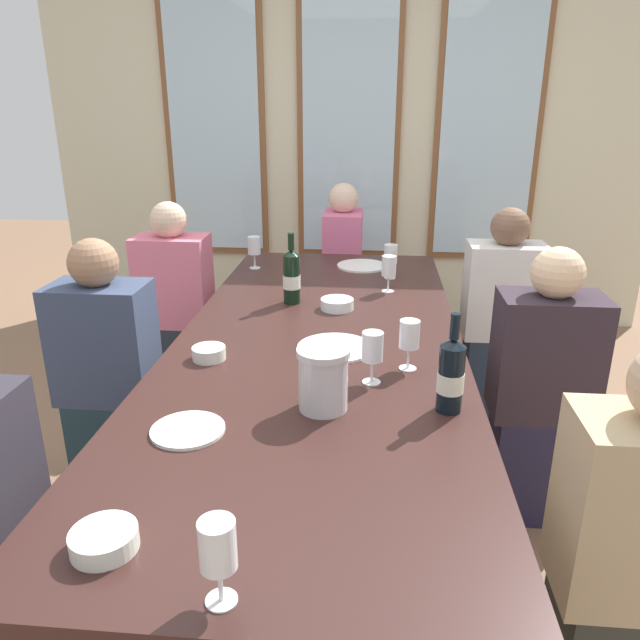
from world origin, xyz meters
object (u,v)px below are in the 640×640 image
at_px(seated_person_0, 109,380).
at_px(seated_person_6, 343,273).
at_px(dining_table, 318,354).
at_px(seated_person_1, 541,395).
at_px(wine_bottle_0, 292,277).
at_px(tasting_bowl_2, 209,353).
at_px(wine_glass_4, 391,256).
at_px(wine_glass_5, 218,549).
at_px(seated_person_5, 634,566).
at_px(seated_person_3, 500,321).
at_px(seated_person_2, 176,310).
at_px(white_plate_0, 188,430).
at_px(wine_bottle_1, 451,375).
at_px(wine_glass_2, 254,246).
at_px(wine_glass_0, 389,267).
at_px(white_plate_1, 335,348).
at_px(tasting_bowl_1, 337,304).
at_px(tasting_bowl_0, 104,540).
at_px(wine_glass_1, 372,349).
at_px(white_plate_2, 362,266).
at_px(metal_pitcher, 323,379).

bearing_deg(seated_person_0, seated_person_6, 63.09).
height_order(dining_table, seated_person_1, seated_person_1).
distance_m(dining_table, wine_bottle_0, 0.50).
height_order(tasting_bowl_2, wine_glass_4, wine_glass_4).
bearing_deg(wine_glass_5, seated_person_5, 24.08).
xyz_separation_m(wine_glass_5, seated_person_3, (0.92, 2.16, -0.33)).
bearing_deg(tasting_bowl_2, seated_person_5, -28.38).
bearing_deg(seated_person_2, white_plate_0, -70.51).
relative_size(wine_bottle_0, wine_glass_5, 1.82).
bearing_deg(wine_bottle_1, wine_glass_5, -122.41).
bearing_deg(wine_glass_5, dining_table, 87.54).
bearing_deg(wine_glass_2, tasting_bowl_2, -86.52).
distance_m(dining_table, wine_glass_0, 0.72).
distance_m(white_plate_1, tasting_bowl_1, 0.45).
height_order(seated_person_0, seated_person_5, same).
bearing_deg(wine_glass_4, tasting_bowl_2, -120.81).
relative_size(wine_bottle_0, seated_person_6, 0.29).
bearing_deg(seated_person_5, tasting_bowl_0, -165.94).
height_order(white_plate_0, wine_glass_0, wine_glass_0).
bearing_deg(wine_glass_2, wine_bottle_0, -63.72).
bearing_deg(white_plate_0, wine_glass_1, 35.23).
bearing_deg(tasting_bowl_0, tasting_bowl_2, 92.43).
bearing_deg(tasting_bowl_1, tasting_bowl_2, -125.44).
height_order(wine_glass_0, seated_person_5, seated_person_5).
xyz_separation_m(wine_bottle_1, wine_glass_1, (-0.23, 0.16, 0.00)).
relative_size(dining_table, wine_glass_2, 15.70).
xyz_separation_m(dining_table, tasting_bowl_0, (-0.32, -1.17, 0.08)).
height_order(white_plate_2, wine_bottle_0, wine_bottle_0).
bearing_deg(seated_person_0, white_plate_1, -6.27).
height_order(tasting_bowl_0, wine_glass_1, wine_glass_1).
xyz_separation_m(white_plate_1, wine_glass_2, (-0.51, 1.09, 0.12)).
height_order(wine_glass_0, wine_glass_1, same).
distance_m(white_plate_1, wine_bottle_1, 0.57).
bearing_deg(white_plate_1, wine_glass_0, 74.43).
height_order(wine_glass_0, wine_glass_4, same).
distance_m(tasting_bowl_2, wine_glass_0, 1.07).
bearing_deg(wine_bottle_0, wine_glass_2, 116.28).
relative_size(tasting_bowl_2, seated_person_5, 0.11).
distance_m(wine_glass_2, seated_person_6, 0.90).
height_order(wine_bottle_1, tasting_bowl_0, wine_bottle_1).
relative_size(tasting_bowl_0, seated_person_3, 0.12).
relative_size(wine_bottle_1, seated_person_6, 0.27).
bearing_deg(seated_person_6, seated_person_5, -71.63).
height_order(white_plate_2, seated_person_2, seated_person_2).
relative_size(wine_glass_2, seated_person_0, 0.16).
height_order(seated_person_1, seated_person_3, same).
relative_size(wine_glass_5, seated_person_6, 0.16).
bearing_deg(seated_person_0, white_plate_0, -51.97).
xyz_separation_m(metal_pitcher, seated_person_0, (-0.93, 0.56, -0.31)).
bearing_deg(wine_glass_0, white_plate_1, -105.57).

